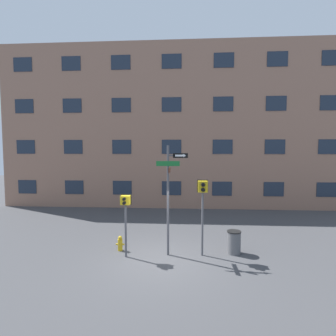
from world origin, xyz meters
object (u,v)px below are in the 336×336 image
street_sign_pole (170,191)px  fire_hydrant (120,243)px  pedestrian_signal_left (125,208)px  pedestrian_signal_right (203,196)px  trash_bin (234,242)px

street_sign_pole → fire_hydrant: 3.00m
fire_hydrant → street_sign_pole: bearing=-8.6°
street_sign_pole → pedestrian_signal_left: 1.78m
pedestrian_signal_right → fire_hydrant: bearing=175.3°
fire_hydrant → trash_bin: trash_bin is taller
street_sign_pole → trash_bin: street_sign_pole is taller
trash_bin → street_sign_pole: bearing=-172.9°
fire_hydrant → trash_bin: size_ratio=0.67×
street_sign_pole → trash_bin: bearing=7.1°
pedestrian_signal_left → pedestrian_signal_right: 2.95m
pedestrian_signal_right → pedestrian_signal_left: bearing=-173.5°
street_sign_pole → pedestrian_signal_left: street_sign_pole is taller
street_sign_pole → pedestrian_signal_right: 1.27m
pedestrian_signal_left → trash_bin: bearing=8.3°
pedestrian_signal_left → trash_bin: (4.15, 0.60, -1.42)m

